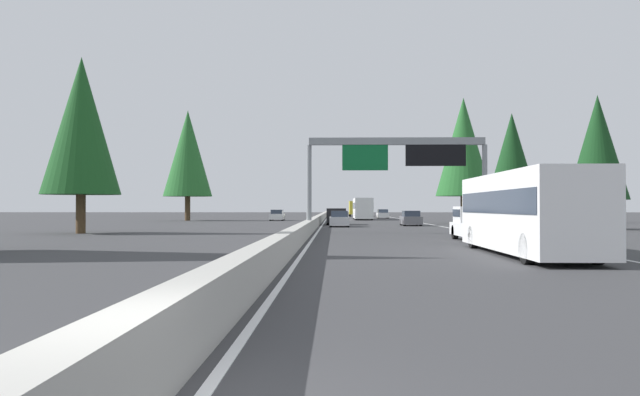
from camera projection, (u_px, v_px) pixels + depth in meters
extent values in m
plane|color=#38383A|center=(320.00, 225.00, 65.51)|extent=(320.00, 320.00, 0.00)
cube|color=#ADAAA3|center=(321.00, 217.00, 85.51)|extent=(180.00, 0.56, 0.90)
cube|color=silver|center=(421.00, 223.00, 75.24)|extent=(160.00, 0.16, 0.01)
cube|color=silver|center=(324.00, 223.00, 75.50)|extent=(160.00, 0.16, 0.01)
cylinder|color=gray|center=(309.00, 189.00, 45.55)|extent=(0.36, 0.36, 6.20)
cylinder|color=gray|center=(485.00, 189.00, 45.27)|extent=(0.36, 0.36, 6.20)
cube|color=gray|center=(397.00, 141.00, 45.46)|extent=(0.50, 12.32, 0.50)
cube|color=#0C602D|center=(365.00, 157.00, 45.34)|extent=(0.12, 3.20, 1.90)
cube|color=black|center=(436.00, 155.00, 45.23)|extent=(0.16, 4.20, 1.50)
cube|color=white|center=(525.00, 212.00, 24.63)|extent=(11.50, 2.50, 2.90)
cube|color=#2D3847|center=(525.00, 202.00, 24.64)|extent=(11.04, 2.55, 0.84)
cylinder|color=black|center=(473.00, 237.00, 28.66)|extent=(1.00, 0.30, 1.00)
cylinder|color=black|center=(523.00, 237.00, 28.61)|extent=(1.00, 0.30, 1.00)
cylinder|color=black|center=(527.00, 249.00, 20.62)|extent=(1.00, 0.30, 1.00)
cylinder|color=black|center=(597.00, 249.00, 20.57)|extent=(1.00, 0.30, 1.00)
cube|color=white|center=(477.00, 230.00, 35.01)|extent=(5.60, 2.00, 0.70)
cube|color=white|center=(473.00, 215.00, 36.03)|extent=(2.24, 1.84, 0.90)
cube|color=#2D3847|center=(473.00, 213.00, 36.03)|extent=(2.02, 1.92, 0.41)
cylinder|color=black|center=(455.00, 232.00, 36.87)|extent=(0.80, 0.28, 0.80)
cylinder|color=black|center=(485.00, 232.00, 36.83)|extent=(0.80, 0.28, 0.80)
cylinder|color=black|center=(468.00, 235.00, 33.18)|extent=(0.80, 0.28, 0.80)
cylinder|color=black|center=(502.00, 235.00, 33.14)|extent=(0.80, 0.28, 0.80)
cube|color=black|center=(336.00, 215.00, 67.09)|extent=(5.00, 1.95, 1.44)
cube|color=#2D3847|center=(336.00, 213.00, 64.79)|extent=(0.08, 1.48, 0.56)
cylinder|color=black|center=(328.00, 221.00, 68.80)|extent=(0.70, 0.24, 0.70)
cylinder|color=black|center=(344.00, 221.00, 68.76)|extent=(0.70, 0.24, 0.70)
cylinder|color=black|center=(328.00, 222.00, 65.40)|extent=(0.70, 0.24, 0.70)
cylinder|color=black|center=(345.00, 222.00, 65.36)|extent=(0.70, 0.24, 0.70)
cube|color=gold|center=(356.00, 208.00, 123.57)|extent=(6.12, 2.40, 2.50)
cube|color=black|center=(355.00, 209.00, 127.81)|extent=(2.38, 2.30, 1.90)
cylinder|color=black|center=(350.00, 214.00, 127.65)|extent=(0.90, 0.28, 0.90)
cylinder|color=black|center=(360.00, 214.00, 127.60)|extent=(0.90, 0.28, 0.90)
cylinder|color=black|center=(350.00, 214.00, 121.88)|extent=(0.90, 0.28, 0.90)
cylinder|color=black|center=(362.00, 214.00, 121.83)|extent=(0.90, 0.28, 0.90)
cube|color=silver|center=(339.00, 221.00, 59.98)|extent=(4.40, 1.80, 0.76)
cube|color=#2D3847|center=(339.00, 214.00, 59.77)|extent=(2.46, 1.51, 0.56)
cylinder|color=black|center=(331.00, 223.00, 61.41)|extent=(0.64, 0.22, 0.64)
cylinder|color=black|center=(348.00, 223.00, 61.37)|extent=(0.64, 0.22, 0.64)
cylinder|color=black|center=(331.00, 224.00, 58.59)|extent=(0.64, 0.22, 0.64)
cylinder|color=black|center=(348.00, 224.00, 58.56)|extent=(0.64, 0.22, 0.64)
cube|color=slate|center=(411.00, 220.00, 63.52)|extent=(4.40, 1.80, 0.76)
cube|color=#2D3847|center=(411.00, 214.00, 63.31)|extent=(2.46, 1.51, 0.56)
cylinder|color=black|center=(401.00, 222.00, 64.94)|extent=(0.64, 0.22, 0.64)
cylinder|color=black|center=(417.00, 222.00, 64.90)|extent=(0.64, 0.22, 0.64)
cylinder|color=black|center=(404.00, 223.00, 62.12)|extent=(0.64, 0.22, 0.64)
cylinder|color=black|center=(421.00, 223.00, 62.09)|extent=(0.64, 0.22, 0.64)
cube|color=white|center=(383.00, 215.00, 104.02)|extent=(4.40, 1.80, 0.76)
cube|color=#2D3847|center=(383.00, 211.00, 103.81)|extent=(2.46, 1.51, 0.56)
cylinder|color=black|center=(377.00, 216.00, 105.44)|extent=(0.64, 0.22, 0.64)
cylinder|color=black|center=(387.00, 216.00, 105.40)|extent=(0.64, 0.22, 0.64)
cylinder|color=black|center=(378.00, 217.00, 102.62)|extent=(0.64, 0.22, 0.64)
cylinder|color=black|center=(388.00, 217.00, 102.59)|extent=(0.64, 0.22, 0.64)
cube|color=white|center=(363.00, 208.00, 93.71)|extent=(11.50, 2.50, 2.90)
cube|color=#2D3847|center=(363.00, 206.00, 93.72)|extent=(11.04, 2.55, 0.84)
cylinder|color=black|center=(354.00, 216.00, 97.75)|extent=(1.00, 0.30, 1.00)
cylinder|color=black|center=(369.00, 216.00, 97.69)|extent=(1.00, 0.30, 1.00)
cylinder|color=black|center=(356.00, 217.00, 89.70)|extent=(1.00, 0.30, 1.00)
cylinder|color=black|center=(372.00, 217.00, 89.65)|extent=(1.00, 0.30, 1.00)
cube|color=white|center=(277.00, 217.00, 87.66)|extent=(4.40, 1.80, 0.76)
cube|color=#2D3847|center=(277.00, 212.00, 87.45)|extent=(2.46, 1.51, 0.56)
cylinder|color=black|center=(272.00, 218.00, 89.09)|extent=(0.64, 0.22, 0.64)
cylinder|color=black|center=(284.00, 218.00, 89.05)|extent=(0.64, 0.22, 0.64)
cylinder|color=black|center=(270.00, 218.00, 86.27)|extent=(0.64, 0.22, 0.64)
cylinder|color=black|center=(282.00, 218.00, 86.24)|extent=(0.64, 0.22, 0.64)
cylinder|color=#4C3823|center=(598.00, 215.00, 52.84)|extent=(0.62, 0.62, 2.42)
cone|color=#143D19|center=(598.00, 147.00, 52.92)|extent=(4.85, 4.85, 8.60)
cylinder|color=#4C3823|center=(512.00, 210.00, 76.60)|extent=(0.67, 0.67, 2.86)
cone|color=#143D19|center=(512.00, 156.00, 76.69)|extent=(5.72, 5.72, 10.15)
cylinder|color=#4C3823|center=(464.00, 210.00, 70.40)|extent=(0.69, 0.69, 3.03)
cone|color=#236028|center=(464.00, 147.00, 70.49)|extent=(6.06, 6.06, 10.75)
cylinder|color=#4C3823|center=(81.00, 214.00, 44.78)|extent=(0.65, 0.65, 2.70)
cone|color=#194C1E|center=(81.00, 126.00, 44.87)|extent=(5.40, 5.40, 9.57)
cylinder|color=#4C3823|center=(188.00, 208.00, 86.86)|extent=(0.72, 0.72, 3.27)
cone|color=#236028|center=(188.00, 153.00, 86.96)|extent=(6.53, 6.53, 11.58)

